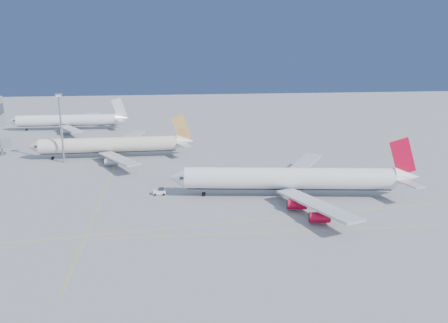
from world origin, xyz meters
TOP-DOWN VIEW (x-y plane):
  - ground at (0.00, 0.00)m, footprint 500.00×500.00m
  - taxiway_lines at (-14.71, 6.34)m, footprint 118.86×140.00m
  - airliner_virgin at (17.37, 11.94)m, footprint 74.89×66.84m
  - airliner_etihad at (-41.91, 64.64)m, footprint 64.00×59.24m
  - airliner_third at (-69.44, 122.14)m, footprint 58.68×54.31m
  - pushback_tug at (-22.68, 17.85)m, footprint 3.80×2.37m
  - light_mast at (-59.45, 58.88)m, footprint 2.24×2.24m

SIDE VIEW (x-z plane):
  - ground at x=0.00m, z-range 0.00..0.00m
  - taxiway_lines at x=-14.71m, z-range 0.00..0.02m
  - pushback_tug at x=-22.68m, z-range -0.08..2.04m
  - airliner_third at x=-69.44m, z-range -3.12..12.67m
  - airliner_etihad at x=-41.91m, z-range -3.27..13.46m
  - airliner_virgin at x=17.37m, z-range -3.67..14.81m
  - light_mast at x=-59.45m, z-range 2.33..28.20m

